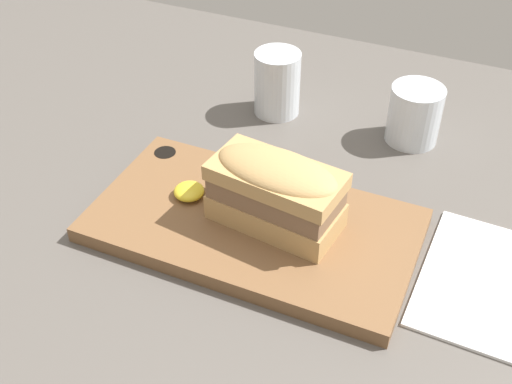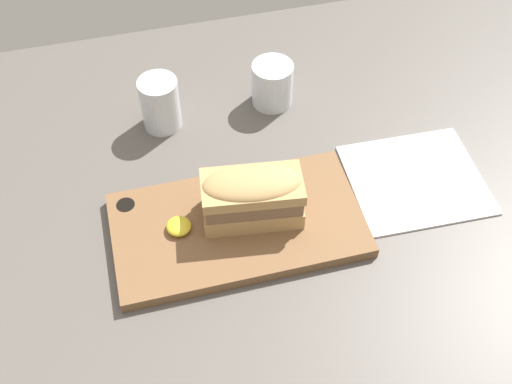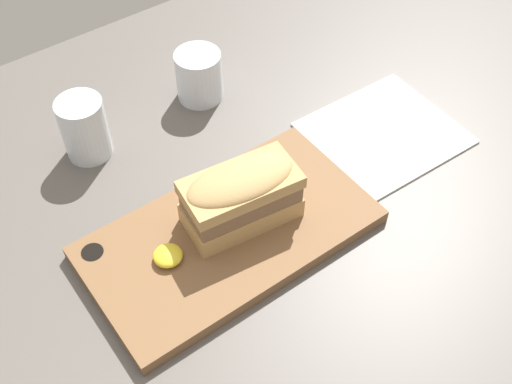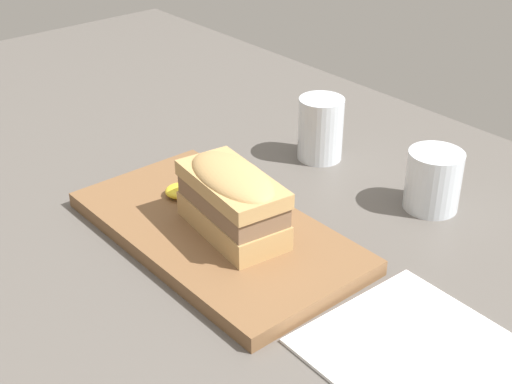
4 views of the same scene
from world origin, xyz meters
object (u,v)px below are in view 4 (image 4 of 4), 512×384
Objects in this scene: serving_board at (216,231)px; water_glass at (320,133)px; wine_glass at (433,182)px; napkin at (424,357)px; sandwich at (236,196)px.

water_glass reaches higher than serving_board.
napkin is (17.70, -23.90, -3.66)cm from wine_glass.
sandwich reaches higher than napkin.
water_glass is at bearing -177.43° from wine_glass.
sandwich reaches higher than water_glass.
sandwich is (2.56, 1.15, 5.69)cm from serving_board.
serving_board is 26.61cm from water_glass.
sandwich reaches higher than wine_glass.
wine_glass is (12.57, 26.26, 2.88)cm from serving_board.
water_glass is at bearing 112.35° from sandwich.
wine_glass is at bearing 68.25° from sandwich.
sandwich is 28.48cm from napkin.
wine_glass is 29.96cm from napkin.
serving_board is at bearing -115.58° from wine_glass.
water_glass is 0.44× the size of napkin.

